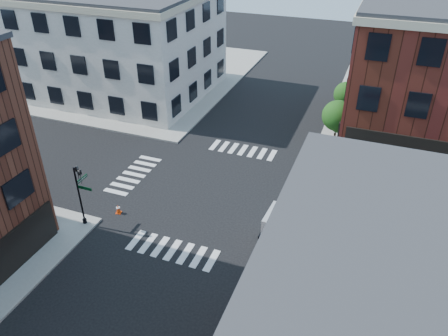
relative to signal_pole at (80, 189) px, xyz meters
The scene contains 8 objects.
ground 9.90m from the signal_pole, 44.81° to the left, with size 120.00×120.00×0.00m, color black.
sidewalk_nw 31.27m from the signal_pole, 117.29° to the left, with size 30.00×30.00×0.15m, color gray.
building_nw 25.92m from the signal_pole, 118.43° to the left, with size 22.00×16.00×11.00m, color beige.
tree_near 21.94m from the signal_pole, 49.38° to the left, with size 2.69×2.69×4.49m.
tree_far 26.78m from the signal_pole, 57.77° to the left, with size 2.43×2.43×4.07m.
signal_pole is the anchor object (origin of this frame).
box_truck 16.25m from the signal_pole, ahead, with size 7.98×2.84×3.55m.
traffic_cone 3.39m from the signal_pole, 53.11° to the left, with size 0.45×0.45×0.69m.
Camera 1 is at (10.52, -25.46, 19.09)m, focal length 35.00 mm.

